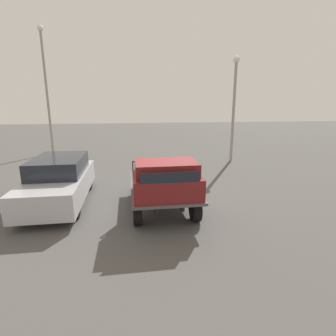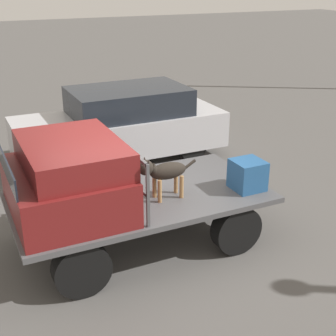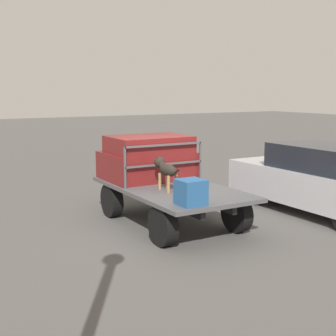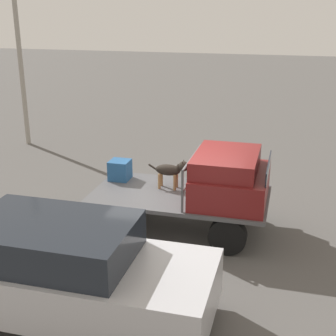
% 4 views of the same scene
% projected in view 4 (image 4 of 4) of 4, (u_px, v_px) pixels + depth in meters
% --- Properties ---
extents(ground_plane, '(80.00, 80.00, 0.00)m').
position_uv_depth(ground_plane, '(180.00, 228.00, 10.26)').
color(ground_plane, '#514F4C').
extents(flatbed_truck, '(3.74, 2.01, 0.81)m').
position_uv_depth(flatbed_truck, '(180.00, 203.00, 10.06)').
color(flatbed_truck, black).
rests_on(flatbed_truck, ground).
extents(truck_cab, '(1.48, 1.89, 0.98)m').
position_uv_depth(truck_cab, '(230.00, 178.00, 9.59)').
color(truck_cab, maroon).
rests_on(truck_cab, flatbed_truck).
extents(truck_headboard, '(0.04, 1.89, 0.87)m').
position_uv_depth(truck_headboard, '(193.00, 169.00, 9.74)').
color(truck_headboard, '#4C4C4F').
rests_on(truck_headboard, flatbed_truck).
extents(dog, '(0.95, 0.24, 0.68)m').
position_uv_depth(dog, '(172.00, 170.00, 10.15)').
color(dog, '#9E7547').
rests_on(dog, flatbed_truck).
extents(cargo_crate, '(0.45, 0.45, 0.45)m').
position_uv_depth(cargo_crate, '(120.00, 170.00, 10.75)').
color(cargo_crate, '#235184').
rests_on(cargo_crate, flatbed_truck).
extents(parked_sedan, '(4.49, 1.79, 1.59)m').
position_uv_depth(parked_sedan, '(64.00, 270.00, 7.10)').
color(parked_sedan, black).
rests_on(parked_sedan, ground).
extents(light_pole_near, '(0.37, 0.37, 5.96)m').
position_uv_depth(light_pole_near, '(18.00, 39.00, 15.36)').
color(light_pole_near, gray).
rests_on(light_pole_near, ground).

